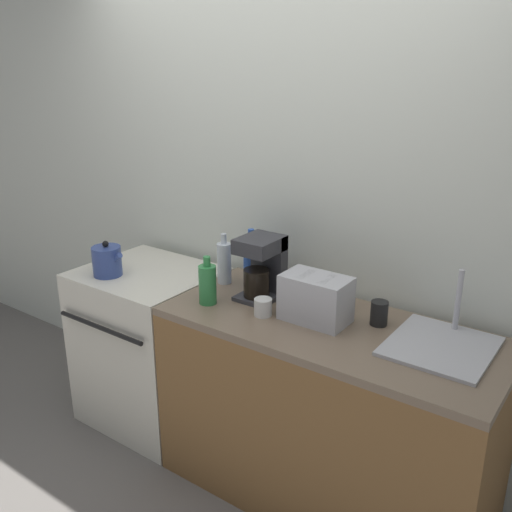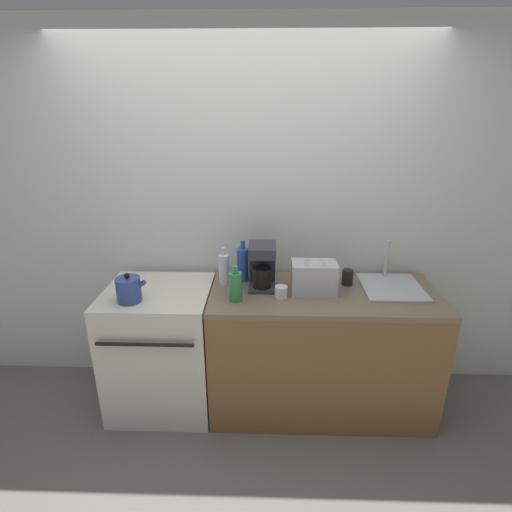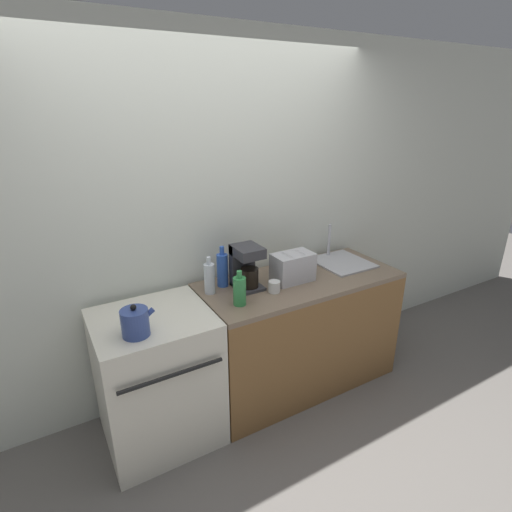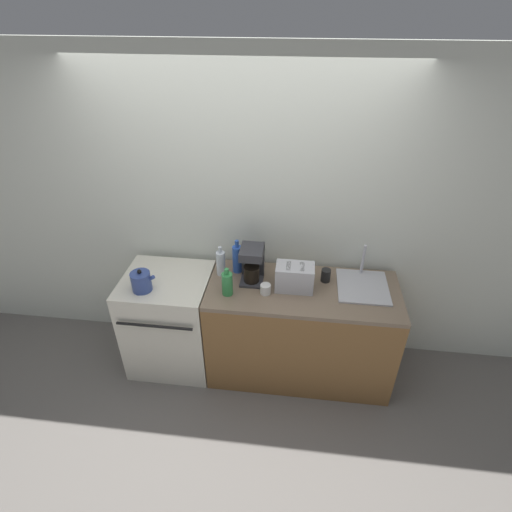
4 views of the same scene
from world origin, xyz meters
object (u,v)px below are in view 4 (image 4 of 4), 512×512
(bottle_clear, at_px, (221,263))
(bottle_green, at_px, (227,284))
(bottle_blue, at_px, (237,259))
(cup_black, at_px, (326,275))
(cup_white, at_px, (265,289))
(stove, at_px, (171,320))
(kettle, at_px, (141,281))
(toaster, at_px, (295,277))
(coffee_maker, at_px, (252,262))

(bottle_clear, height_order, bottle_green, bottle_clear)
(bottle_blue, relative_size, cup_black, 2.72)
(cup_black, xyz_separation_m, cup_white, (-0.46, -0.22, -0.01))
(stove, relative_size, bottle_clear, 3.44)
(bottle_green, height_order, cup_white, bottle_green)
(kettle, height_order, bottle_green, bottle_green)
(bottle_green, xyz_separation_m, cup_black, (0.75, 0.26, -0.04))
(bottle_clear, bearing_deg, toaster, -10.69)
(bottle_blue, bearing_deg, bottle_green, -95.23)
(toaster, distance_m, cup_black, 0.28)
(bottle_clear, relative_size, cup_black, 2.44)
(coffee_maker, relative_size, cup_white, 3.78)
(bottle_blue, bearing_deg, stove, -162.03)
(stove, distance_m, kettle, 0.56)
(stove, height_order, kettle, kettle)
(stove, height_order, coffee_maker, coffee_maker)
(coffee_maker, xyz_separation_m, bottle_clear, (-0.26, 0.03, -0.05))
(toaster, xyz_separation_m, bottle_green, (-0.50, -0.13, -0.01))
(cup_white, bearing_deg, cup_black, 25.13)
(bottle_blue, relative_size, bottle_clear, 1.12)
(stove, relative_size, toaster, 3.07)
(coffee_maker, relative_size, bottle_clear, 1.16)
(toaster, height_order, bottle_blue, bottle_blue)
(kettle, distance_m, toaster, 1.18)
(cup_black, distance_m, cup_white, 0.51)
(bottle_blue, bearing_deg, cup_white, -45.78)
(toaster, xyz_separation_m, coffee_maker, (-0.34, 0.08, 0.06))
(bottle_clear, xyz_separation_m, cup_white, (0.39, -0.21, -0.07))
(bottle_blue, distance_m, bottle_green, 0.31)
(stove, relative_size, kettle, 4.69)
(bottle_green, relative_size, cup_black, 2.16)
(coffee_maker, xyz_separation_m, bottle_blue, (-0.14, 0.09, -0.04))
(cup_white, bearing_deg, coffee_maker, 125.72)
(kettle, height_order, cup_black, kettle)
(kettle, xyz_separation_m, cup_black, (1.42, 0.29, -0.03))
(cup_white, bearing_deg, bottle_green, -171.84)
(stove, xyz_separation_m, cup_black, (1.29, 0.13, 0.49))
(kettle, bearing_deg, bottle_clear, 26.17)
(stove, xyz_separation_m, toaster, (1.04, 0.01, 0.54))
(bottle_blue, height_order, cup_black, bottle_blue)
(stove, bearing_deg, bottle_blue, 17.97)
(cup_black, bearing_deg, cup_white, -154.87)
(bottle_clear, bearing_deg, bottle_blue, 25.61)
(bottle_blue, bearing_deg, coffee_maker, -34.84)
(coffee_maker, height_order, cup_white, coffee_maker)
(kettle, relative_size, bottle_clear, 0.73)
(bottle_clear, bearing_deg, coffee_maker, -7.37)
(toaster, bearing_deg, cup_black, 26.70)
(kettle, xyz_separation_m, bottle_clear, (0.57, 0.28, 0.03))
(toaster, relative_size, cup_white, 3.63)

